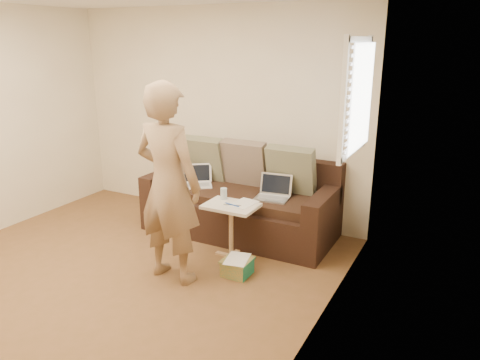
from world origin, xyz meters
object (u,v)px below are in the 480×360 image
at_px(side_table, 231,231).
at_px(drinking_glass, 224,194).
at_px(laptop_silver, 272,199).
at_px(striped_box, 237,267).
at_px(person, 168,184).
at_px(sofa, 240,198).
at_px(laptop_white, 197,186).

relative_size(side_table, drinking_glass, 4.91).
xyz_separation_m(laptop_silver, side_table, (-0.22, -0.52, -0.23)).
relative_size(laptop_silver, side_table, 0.61).
distance_m(laptop_silver, striped_box, 0.93).
bearing_deg(person, side_table, -112.71).
bearing_deg(person, laptop_silver, -111.38).
bearing_deg(laptop_silver, drinking_glass, -138.83).
xyz_separation_m(sofa, laptop_white, (-0.53, -0.08, 0.10)).
distance_m(person, drinking_glass, 0.81).
relative_size(sofa, laptop_white, 6.41).
height_order(laptop_silver, side_table, laptop_silver).
bearing_deg(drinking_glass, striped_box, -47.67).
bearing_deg(striped_box, side_table, 127.41).
xyz_separation_m(sofa, drinking_glass, (0.08, -0.51, 0.22)).
distance_m(sofa, person, 1.35).
xyz_separation_m(laptop_white, striped_box, (0.99, -0.84, -0.43)).
bearing_deg(striped_box, person, -149.12).
height_order(laptop_white, side_table, laptop_white).
relative_size(laptop_silver, laptop_white, 1.05).
bearing_deg(laptop_silver, side_table, -119.78).
height_order(sofa, drinking_glass, sofa).
relative_size(laptop_silver, drinking_glass, 3.01).
bearing_deg(striped_box, laptop_silver, 90.71).
distance_m(laptop_silver, person, 1.33).
xyz_separation_m(sofa, side_table, (0.22, -0.62, -0.13)).
bearing_deg(sofa, drinking_glass, -81.46).
bearing_deg(side_table, laptop_white, 144.43).
bearing_deg(person, laptop_white, -65.55).
distance_m(laptop_silver, side_table, 0.61).
height_order(drinking_glass, striped_box, drinking_glass).
bearing_deg(drinking_glass, person, -102.05).
xyz_separation_m(laptop_white, drinking_glass, (0.61, -0.43, 0.13)).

